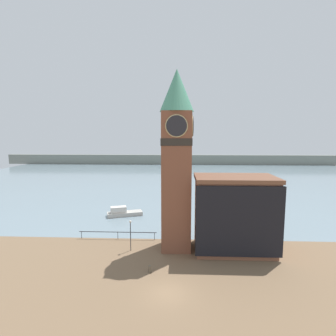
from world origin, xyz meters
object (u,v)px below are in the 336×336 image
pier_building (234,214)px  mooring_bollard_near (150,269)px  boat_near (123,212)px  clock_tower (177,156)px  lamp_post (130,230)px

pier_building → mooring_bollard_near: 12.91m
mooring_bollard_near → boat_near: bearing=110.0°
clock_tower → mooring_bollard_near: (-2.87, -6.54, -11.95)m
lamp_post → boat_near: bearing=106.0°
clock_tower → pier_building: clock_tower is taller
pier_building → boat_near: bearing=141.4°
pier_building → boat_near: pier_building is taller
clock_tower → pier_building: (7.56, -0.43, -7.43)m
pier_building → boat_near: size_ratio=1.52×
clock_tower → lamp_post: size_ratio=5.68×
boat_near → mooring_bollard_near: 21.64m
mooring_bollard_near → clock_tower: bearing=66.3°
pier_building → mooring_bollard_near: size_ratio=12.15×
lamp_post → pier_building: bearing=2.7°
boat_near → mooring_bollard_near: (7.40, -20.33, -0.19)m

